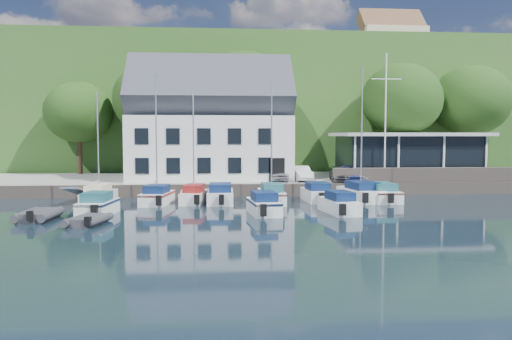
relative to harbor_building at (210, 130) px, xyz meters
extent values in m
plane|color=black|center=(7.00, -16.50, -5.35)|extent=(180.00, 180.00, 0.00)
cube|color=gray|center=(7.00, 1.00, -4.85)|extent=(60.00, 13.00, 1.00)
cube|color=#6F6259|center=(7.00, -5.50, -4.85)|extent=(60.00, 0.30, 1.00)
cube|color=#28501E|center=(7.00, 45.50, 2.65)|extent=(160.00, 75.00, 16.00)
cube|color=#566130|center=(15.00, 53.50, 10.80)|extent=(50.00, 30.00, 0.30)
cube|color=#6F6259|center=(19.00, -5.10, -3.75)|extent=(18.00, 0.50, 1.20)
imported|color=#A8A8AC|center=(6.04, -3.03, -3.73)|extent=(2.24, 3.86, 1.23)
imported|color=beige|center=(7.72, -2.98, -3.72)|extent=(1.59, 3.91, 1.26)
imported|color=#313136|center=(10.91, -3.63, -3.77)|extent=(2.25, 4.23, 1.17)
imported|color=navy|center=(11.78, -3.24, -3.66)|extent=(2.03, 4.21, 1.39)
camera|label=1|loc=(0.44, -44.90, -0.47)|focal=35.00mm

